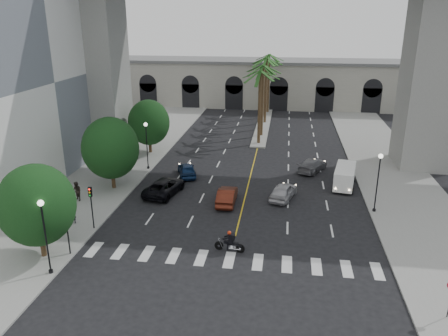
{
  "coord_description": "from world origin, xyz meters",
  "views": [
    {
      "loc": [
        3.45,
        -27.97,
        16.15
      ],
      "look_at": [
        -1.46,
        6.0,
        4.15
      ],
      "focal_mm": 35.0,
      "sensor_mm": 36.0,
      "label": 1
    }
  ],
  "objects_px": {
    "traffic_signal_far": "(91,201)",
    "car_b": "(227,196)",
    "lamp_post_right": "(378,178)",
    "car_e": "(187,170)",
    "cargo_van": "(345,176)",
    "pedestrian_b": "(77,191)",
    "traffic_signal_near": "(66,224)",
    "lamp_post_left_near": "(45,231)",
    "car_c": "(164,187)",
    "car_a": "(283,191)",
    "motorcycle_rider": "(230,242)",
    "car_d": "(312,165)",
    "pedestrian_a": "(73,215)",
    "lamp_post_left_far": "(147,142)"
  },
  "relations": [
    {
      "from": "traffic_signal_far",
      "to": "car_b",
      "type": "relative_size",
      "value": 0.82
    },
    {
      "from": "lamp_post_right",
      "to": "car_e",
      "type": "bearing_deg",
      "value": 159.8
    },
    {
      "from": "cargo_van",
      "to": "pedestrian_b",
      "type": "distance_m",
      "value": 25.62
    },
    {
      "from": "traffic_signal_near",
      "to": "cargo_van",
      "type": "xyz_separation_m",
      "value": [
        20.79,
        16.3,
        -1.36
      ]
    },
    {
      "from": "lamp_post_left_near",
      "to": "car_c",
      "type": "xyz_separation_m",
      "value": [
        3.7,
        14.46,
        -2.47
      ]
    },
    {
      "from": "traffic_signal_far",
      "to": "car_b",
      "type": "xyz_separation_m",
      "value": [
        9.8,
        6.67,
        -1.78
      ]
    },
    {
      "from": "car_a",
      "to": "pedestrian_b",
      "type": "relative_size",
      "value": 2.42
    },
    {
      "from": "motorcycle_rider",
      "to": "cargo_van",
      "type": "relative_size",
      "value": 0.44
    },
    {
      "from": "car_b",
      "to": "motorcycle_rider",
      "type": "bearing_deg",
      "value": 98.96
    },
    {
      "from": "traffic_signal_far",
      "to": "car_d",
      "type": "height_order",
      "value": "traffic_signal_far"
    },
    {
      "from": "car_d",
      "to": "pedestrian_a",
      "type": "distance_m",
      "value": 25.56
    },
    {
      "from": "car_b",
      "to": "lamp_post_right",
      "type": "bearing_deg",
      "value": 178.68
    },
    {
      "from": "lamp_post_right",
      "to": "car_c",
      "type": "height_order",
      "value": "lamp_post_right"
    },
    {
      "from": "pedestrian_b",
      "to": "car_c",
      "type": "bearing_deg",
      "value": 51.94
    },
    {
      "from": "traffic_signal_near",
      "to": "car_e",
      "type": "xyz_separation_m",
      "value": [
        4.61,
        17.16,
        -1.79
      ]
    },
    {
      "from": "lamp_post_left_near",
      "to": "car_d",
      "type": "height_order",
      "value": "lamp_post_left_near"
    },
    {
      "from": "traffic_signal_near",
      "to": "pedestrian_a",
      "type": "xyz_separation_m",
      "value": [
        -2.01,
        4.58,
        -1.6
      ]
    },
    {
      "from": "car_b",
      "to": "traffic_signal_near",
      "type": "bearing_deg",
      "value": 46.88
    },
    {
      "from": "car_a",
      "to": "car_e",
      "type": "distance_m",
      "value": 11.25
    },
    {
      "from": "lamp_post_right",
      "to": "car_a",
      "type": "xyz_separation_m",
      "value": [
        -7.86,
        2.0,
        -2.48
      ]
    },
    {
      "from": "traffic_signal_near",
      "to": "car_e",
      "type": "bearing_deg",
      "value": 74.97
    },
    {
      "from": "car_a",
      "to": "car_b",
      "type": "distance_m",
      "value": 5.36
    },
    {
      "from": "traffic_signal_near",
      "to": "traffic_signal_far",
      "type": "xyz_separation_m",
      "value": [
        0.0,
        4.0,
        0.0
      ]
    },
    {
      "from": "car_e",
      "to": "lamp_post_right",
      "type": "bearing_deg",
      "value": 140.83
    },
    {
      "from": "traffic_signal_near",
      "to": "car_a",
      "type": "relative_size",
      "value": 0.84
    },
    {
      "from": "car_d",
      "to": "lamp_post_right",
      "type": "bearing_deg",
      "value": 140.3
    },
    {
      "from": "lamp_post_right",
      "to": "pedestrian_b",
      "type": "bearing_deg",
      "value": -176.67
    },
    {
      "from": "pedestrian_a",
      "to": "lamp_post_left_far",
      "type": "bearing_deg",
      "value": 69.94
    },
    {
      "from": "car_d",
      "to": "pedestrian_b",
      "type": "distance_m",
      "value": 24.58
    },
    {
      "from": "car_a",
      "to": "car_b",
      "type": "height_order",
      "value": "car_a"
    },
    {
      "from": "motorcycle_rider",
      "to": "car_b",
      "type": "height_order",
      "value": "motorcycle_rider"
    },
    {
      "from": "motorcycle_rider",
      "to": "pedestrian_b",
      "type": "bearing_deg",
      "value": 163.66
    },
    {
      "from": "traffic_signal_near",
      "to": "car_b",
      "type": "xyz_separation_m",
      "value": [
        9.8,
        10.67,
        -1.78
      ]
    },
    {
      "from": "pedestrian_b",
      "to": "car_e",
      "type": "bearing_deg",
      "value": 74.17
    },
    {
      "from": "car_e",
      "to": "lamp_post_left_far",
      "type": "bearing_deg",
      "value": -34.87
    },
    {
      "from": "lamp_post_right",
      "to": "car_e",
      "type": "height_order",
      "value": "lamp_post_right"
    },
    {
      "from": "lamp_post_right",
      "to": "traffic_signal_far",
      "type": "distance_m",
      "value": 23.62
    },
    {
      "from": "motorcycle_rider",
      "to": "pedestrian_a",
      "type": "relative_size",
      "value": 1.48
    },
    {
      "from": "lamp_post_left_far",
      "to": "pedestrian_a",
      "type": "height_order",
      "value": "lamp_post_left_far"
    },
    {
      "from": "traffic_signal_far",
      "to": "pedestrian_a",
      "type": "distance_m",
      "value": 2.63
    },
    {
      "from": "pedestrian_a",
      "to": "pedestrian_b",
      "type": "xyz_separation_m",
      "value": [
        -1.75,
        4.38,
        0.14
      ]
    },
    {
      "from": "pedestrian_b",
      "to": "car_d",
      "type": "bearing_deg",
      "value": 58.17
    },
    {
      "from": "car_b",
      "to": "car_d",
      "type": "distance_m",
      "value": 12.84
    },
    {
      "from": "motorcycle_rider",
      "to": "car_d",
      "type": "bearing_deg",
      "value": 78.21
    },
    {
      "from": "lamp_post_right",
      "to": "traffic_signal_far",
      "type": "xyz_separation_m",
      "value": [
        -22.7,
        -6.5,
        -0.71
      ]
    },
    {
      "from": "lamp_post_left_near",
      "to": "car_e",
      "type": "distance_m",
      "value": 20.37
    },
    {
      "from": "car_a",
      "to": "cargo_van",
      "type": "height_order",
      "value": "cargo_van"
    },
    {
      "from": "lamp_post_left_near",
      "to": "pedestrian_b",
      "type": "bearing_deg",
      "value": 107.69
    },
    {
      "from": "traffic_signal_near",
      "to": "traffic_signal_far",
      "type": "relative_size",
      "value": 1.0
    },
    {
      "from": "traffic_signal_near",
      "to": "car_d",
      "type": "xyz_separation_m",
      "value": [
        17.86,
        20.66,
        -1.82
      ]
    }
  ]
}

